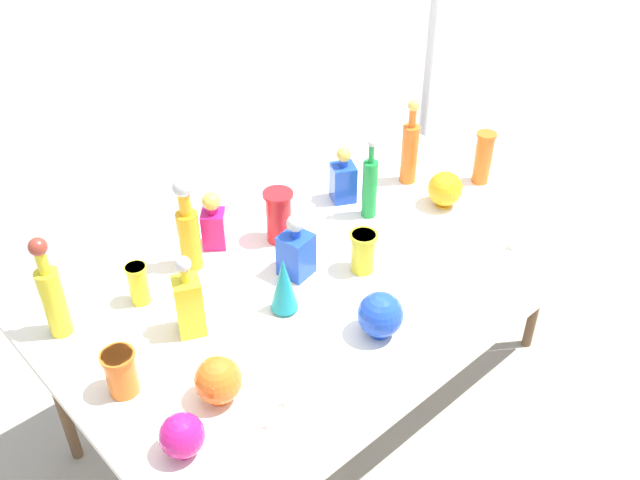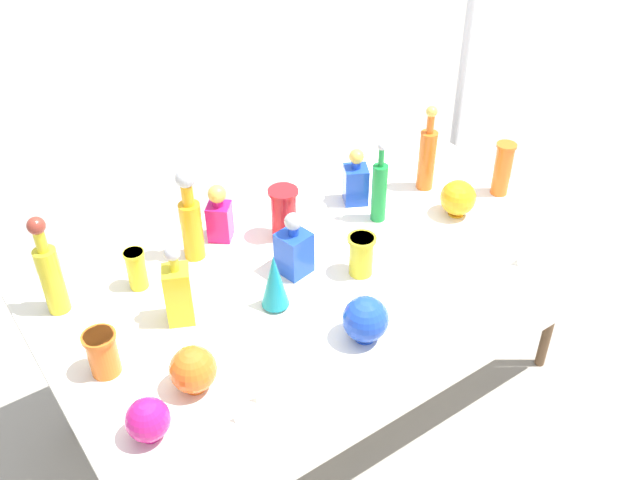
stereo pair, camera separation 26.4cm
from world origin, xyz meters
name	(u,v)px [view 2 (the right image)]	position (x,y,z in m)	size (l,w,h in m)	color
ground_plane	(320,395)	(0.00, 0.00, 0.00)	(40.00, 40.00, 0.00)	#A0998C
display_table	(326,277)	(0.00, -0.04, 0.71)	(2.09, 1.08, 0.76)	white
tall_bottle_0	(191,219)	(-0.37, 0.30, 0.93)	(0.08, 0.08, 0.38)	orange
tall_bottle_1	(379,190)	(0.36, 0.09, 0.90)	(0.06, 0.06, 0.35)	#198C38
tall_bottle_2	(427,156)	(0.67, 0.16, 0.92)	(0.07, 0.07, 0.39)	orange
tall_bottle_3	(50,272)	(-0.90, 0.31, 0.93)	(0.08, 0.08, 0.39)	yellow
square_decanter_0	(219,215)	(-0.23, 0.35, 0.87)	(0.12, 0.12, 0.24)	#C61972
square_decanter_1	(294,249)	(-0.11, 0.01, 0.86)	(0.13, 0.13, 0.26)	blue
square_decanter_2	(356,181)	(0.36, 0.25, 0.86)	(0.13, 0.13, 0.25)	blue
square_decanter_3	(178,291)	(-0.57, 0.01, 0.89)	(0.12, 0.12, 0.31)	yellow
slender_vase_0	(284,212)	(-0.02, 0.21, 0.88)	(0.12, 0.12, 0.22)	red
slender_vase_1	(503,168)	(0.91, -0.06, 0.89)	(0.08, 0.08, 0.24)	orange
slender_vase_2	(136,268)	(-0.62, 0.26, 0.84)	(0.08, 0.08, 0.16)	yellow
slender_vase_3	(102,352)	(-0.87, -0.06, 0.84)	(0.11, 0.11, 0.16)	orange
slender_vase_4	(361,254)	(0.08, -0.14, 0.85)	(0.11, 0.11, 0.16)	yellow
fluted_vase_0	(274,281)	(-0.27, -0.12, 0.87)	(0.10, 0.10, 0.22)	teal
round_bowl_0	(458,198)	(0.64, -0.07, 0.84)	(0.15, 0.15, 0.16)	orange
round_bowl_1	(366,319)	(-0.12, -0.42, 0.84)	(0.15, 0.15, 0.16)	blue
round_bowl_2	(193,370)	(-0.68, -0.29, 0.84)	(0.15, 0.15, 0.15)	orange
round_bowl_3	(148,420)	(-0.87, -0.38, 0.83)	(0.13, 0.13, 0.14)	#C61972
price_tag_left	(243,414)	(-0.62, -0.48, 0.78)	(0.06, 0.01, 0.03)	white
price_tag_center	(522,258)	(0.62, -0.45, 0.78)	(0.05, 0.01, 0.05)	white
price_tag_right	(265,394)	(-0.52, -0.45, 0.78)	(0.06, 0.01, 0.04)	white
canopy_pole	(464,62)	(1.30, 0.59, 1.04)	(0.18, 0.18, 2.60)	silver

